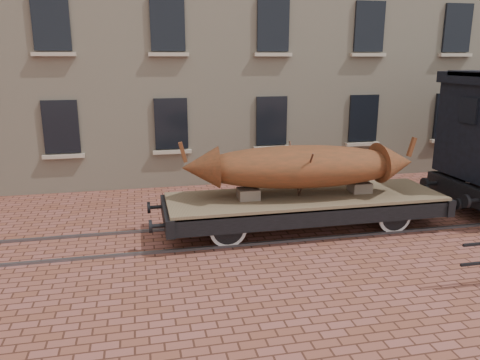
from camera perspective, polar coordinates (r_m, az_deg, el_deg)
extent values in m
plane|color=brown|center=(12.19, 5.64, -6.22)|extent=(90.00, 90.00, 0.00)
cube|color=black|center=(16.11, -20.97, 6.07)|extent=(1.10, 0.12, 1.70)
cube|color=#B1A28C|center=(16.20, -20.70, 2.72)|extent=(1.30, 0.18, 0.12)
cube|color=black|center=(15.96, -8.39, 6.81)|extent=(1.10, 0.12, 1.70)
cube|color=#B1A28C|center=(16.06, -8.25, 3.42)|extent=(1.30, 0.18, 0.12)
cube|color=black|center=(16.58, 3.85, 7.21)|extent=(1.10, 0.12, 1.70)
cube|color=#B1A28C|center=(16.67, 3.86, 3.95)|extent=(1.30, 0.18, 0.12)
cube|color=black|center=(17.86, 14.79, 7.30)|extent=(1.10, 0.12, 1.70)
cube|color=#B1A28C|center=(17.95, 14.68, 4.27)|extent=(1.30, 0.18, 0.12)
cube|color=black|center=(19.70, 23.98, 7.17)|extent=(1.10, 0.12, 1.70)
cube|color=#B1A28C|center=(19.78, 23.79, 4.42)|extent=(1.30, 0.18, 0.12)
cube|color=black|center=(16.00, -22.05, 17.46)|extent=(1.10, 0.12, 1.70)
cube|color=#B1A28C|center=(15.91, -21.76, 14.07)|extent=(1.30, 0.18, 0.12)
cube|color=black|center=(15.86, -8.84, 18.34)|extent=(1.10, 0.12, 1.70)
cube|color=#B1A28C|center=(15.76, -8.69, 14.91)|extent=(1.30, 0.18, 0.12)
cube|color=black|center=(16.48, 4.05, 18.32)|extent=(1.10, 0.12, 1.70)
cube|color=#B1A28C|center=(16.38, 4.05, 15.01)|extent=(1.30, 0.18, 0.12)
cube|color=black|center=(17.77, 15.49, 17.58)|extent=(1.10, 0.12, 1.70)
cube|color=#B1A28C|center=(17.69, 15.36, 14.51)|extent=(1.30, 0.18, 0.12)
cube|color=black|center=(19.62, 24.97, 16.45)|extent=(1.10, 0.12, 1.70)
cube|color=#B1A28C|center=(19.54, 24.77, 13.68)|extent=(1.30, 0.18, 0.12)
cube|color=#59595E|center=(11.55, 6.75, -7.31)|extent=(30.00, 0.08, 0.06)
cube|color=#59595E|center=(12.83, 4.66, -4.99)|extent=(30.00, 0.08, 0.06)
cube|color=brown|center=(12.07, 7.95, -2.11)|extent=(7.01, 2.06, 0.11)
cube|color=black|center=(11.29, 9.58, -4.55)|extent=(7.01, 0.15, 0.42)
cube|color=black|center=(12.99, 6.47, -1.88)|extent=(7.01, 0.15, 0.42)
cube|color=black|center=(11.44, -8.86, -4.26)|extent=(0.21, 2.15, 0.42)
cylinder|color=black|center=(10.77, -10.00, -5.53)|extent=(0.33, 0.09, 0.09)
cylinder|color=black|center=(10.77, -10.85, -5.57)|extent=(0.07, 0.30, 0.30)
cylinder|color=black|center=(12.10, -10.32, -3.28)|extent=(0.33, 0.09, 0.09)
cylinder|color=black|center=(12.09, -11.07, -3.32)|extent=(0.07, 0.30, 0.30)
cube|color=black|center=(13.72, 21.81, -1.97)|extent=(0.21, 2.15, 0.42)
cylinder|color=black|center=(13.32, 24.41, -2.71)|extent=(0.33, 0.09, 0.09)
cylinder|color=black|center=(13.42, 24.96, -2.66)|extent=(0.07, 0.30, 0.30)
cylinder|color=black|center=(14.42, 21.14, -1.13)|extent=(0.33, 0.09, 0.09)
cylinder|color=black|center=(14.51, 21.67, -1.09)|extent=(0.07, 0.30, 0.30)
cylinder|color=black|center=(11.66, -2.13, -4.81)|extent=(0.09, 1.78, 0.09)
cylinder|color=silver|center=(10.99, -1.46, -6.02)|extent=(0.90, 0.07, 0.90)
cylinder|color=black|center=(10.99, -1.46, -6.02)|extent=(0.74, 0.09, 0.74)
cube|color=black|center=(10.81, -1.35, -5.12)|extent=(0.84, 0.07, 0.09)
cylinder|color=silver|center=(12.33, -2.73, -3.72)|extent=(0.90, 0.07, 0.90)
cylinder|color=black|center=(12.33, -2.73, -3.72)|extent=(0.74, 0.09, 0.74)
cube|color=black|center=(12.36, -2.83, -2.57)|extent=(0.84, 0.07, 0.09)
cylinder|color=black|center=(13.08, 16.78, -3.26)|extent=(0.09, 1.78, 0.09)
cylinder|color=silver|center=(12.49, 18.37, -4.23)|extent=(0.90, 0.07, 0.90)
cylinder|color=black|center=(12.49, 18.37, -4.23)|extent=(0.74, 0.09, 0.74)
cube|color=black|center=(12.33, 18.71, -3.40)|extent=(0.84, 0.07, 0.09)
cylinder|color=silver|center=(13.68, 15.34, -2.38)|extent=(0.90, 0.07, 0.90)
cylinder|color=black|center=(13.68, 15.34, -2.38)|extent=(0.74, 0.09, 0.74)
cube|color=black|center=(13.71, 15.19, -1.35)|extent=(0.84, 0.07, 0.09)
cube|color=black|center=(12.18, 7.89, -3.75)|extent=(3.74, 0.06, 0.06)
cube|color=#72655A|center=(11.59, 1.02, -1.70)|extent=(0.51, 0.47, 0.26)
cube|color=#72655A|center=(12.60, 14.38, -0.83)|extent=(0.51, 0.47, 0.26)
ellipsoid|color=brown|center=(11.80, 7.32, 1.64)|extent=(5.40, 2.13, 1.05)
cone|color=brown|center=(11.45, -4.88, 1.54)|extent=(1.00, 1.08, 1.00)
cube|color=brown|center=(11.36, -6.98, 3.39)|extent=(0.22, 0.13, 0.51)
cone|color=brown|center=(12.63, 18.38, 2.07)|extent=(1.00, 1.08, 1.00)
cube|color=brown|center=(12.74, 20.19, 3.81)|extent=(0.22, 0.13, 0.51)
cylinder|color=#4A2F22|center=(11.45, 8.01, 0.53)|extent=(0.05, 0.90, 1.29)
cylinder|color=#4A2F22|center=(12.23, 6.64, 1.48)|extent=(0.05, 0.90, 1.29)
cube|color=black|center=(14.26, 25.19, -1.21)|extent=(0.24, 2.66, 0.50)
cylinder|color=black|center=(13.29, 25.76, -2.35)|extent=(0.09, 0.35, 0.35)
cylinder|color=black|center=(14.67, 21.57, -0.43)|extent=(0.09, 0.35, 0.35)
cylinder|color=silver|center=(15.61, 27.08, -1.08)|extent=(1.06, 0.08, 1.06)
cylinder|color=black|center=(15.61, 27.08, -1.08)|extent=(0.87, 0.11, 0.87)
cube|color=black|center=(13.87, 26.12, 7.64)|extent=(0.09, 0.67, 0.67)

